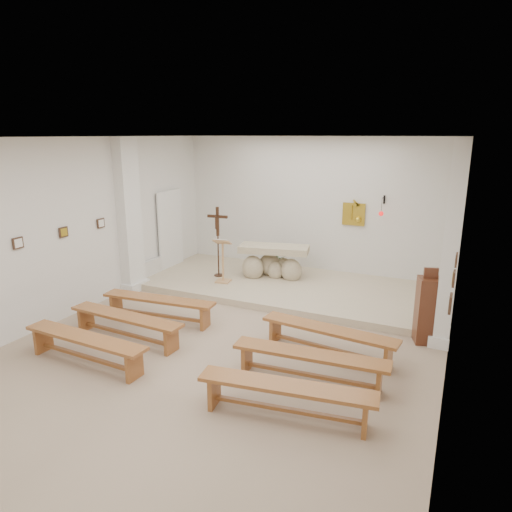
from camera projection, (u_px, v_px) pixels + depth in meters
The scene contains 29 objects.
ground at pixel (218, 353), 7.63m from camera, with size 7.00×10.00×0.00m, color tan.
wall_left at pixel (54, 232), 8.59m from camera, with size 0.02×10.00×3.50m, color silver.
wall_right at pixel (455, 281), 5.77m from camera, with size 0.02×10.00×3.50m, color silver.
wall_back at pixel (313, 207), 11.56m from camera, with size 7.00×0.02×3.50m, color silver.
ceiling at pixel (212, 138), 6.73m from camera, with size 7.00×10.00×0.02m, color silver.
sanctuary_platform at pixel (291, 287), 10.68m from camera, with size 6.98×3.00×0.15m, color #B7AA8D.
pilaster_left at pixel (129, 216), 10.30m from camera, with size 0.26×0.55×3.50m, color white.
pilaster_right at pixel (452, 246), 7.57m from camera, with size 0.26×0.55×3.50m, color white.
gold_wall_relief at pixel (354, 214), 11.13m from camera, with size 0.55×0.04×0.55m, color gold.
sanctuary_lamp at pixel (382, 211), 10.58m from camera, with size 0.11×0.36×0.44m.
station_frame_left_front at pixel (18, 243), 7.89m from camera, with size 0.03×0.20×0.20m, color #3D281A.
station_frame_left_mid at pixel (63, 232), 8.77m from camera, with size 0.03×0.20×0.20m, color #3D281A.
station_frame_left_rear at pixel (101, 223), 9.65m from camera, with size 0.03×0.20×0.20m, color #3D281A.
station_frame_right_front at pixel (450, 303), 5.08m from camera, with size 0.03×0.20×0.20m, color #3D281A.
station_frame_right_mid at pixel (454, 278), 5.96m from camera, with size 0.03×0.20×0.20m, color #3D281A.
station_frame_right_rear at pixel (456, 260), 6.84m from camera, with size 0.03×0.20×0.20m, color #3D281A.
radiator_left at pixel (150, 270), 11.32m from camera, with size 0.10×0.85×0.52m, color silver.
radiator_right at pixel (448, 315), 8.54m from camera, with size 0.10×0.85×0.52m, color silver.
altar at pixel (273, 264), 11.14m from camera, with size 1.76×0.98×0.86m.
lectern at pixel (223, 260), 10.68m from camera, with size 0.43×0.38×1.08m.
crucifix_stand at pixel (218, 237), 11.03m from camera, with size 0.52×0.23×1.72m.
potted_plant at pixel (276, 262), 11.48m from camera, with size 0.51×0.44×0.56m, color #2E5F26.
donation_pedestal at pixel (427, 310), 7.89m from camera, with size 0.46×0.46×1.36m.
bench_left_front at pixel (159, 304), 8.84m from camera, with size 2.32×0.58×0.48m.
bench_right_front at pixel (328, 335), 7.47m from camera, with size 2.32×0.62×0.48m.
bench_left_second at pixel (126, 321), 8.00m from camera, with size 2.31×0.48×0.48m.
bench_right_second at pixel (310, 360), 6.63m from camera, with size 2.31×0.53×0.48m.
bench_left_third at pixel (85, 343), 7.17m from camera, with size 2.31×0.46×0.48m.
bench_right_third at pixel (286, 393), 5.79m from camera, with size 2.32×0.68×0.48m.
Camera 1 is at (3.50, -6.04, 3.55)m, focal length 32.00 mm.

